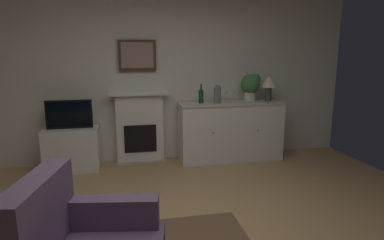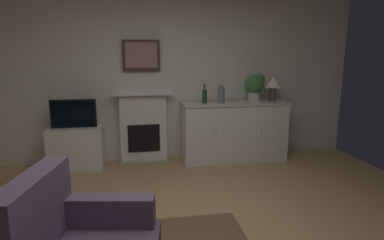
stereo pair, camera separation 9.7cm
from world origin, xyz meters
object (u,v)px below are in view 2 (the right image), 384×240
at_px(tv_cabinet, 77,148).
at_px(vase_decorative, 221,94).
at_px(fireplace_unit, 144,127).
at_px(framed_picture, 141,55).
at_px(sideboard_cabinet, 234,131).
at_px(wine_bottle, 205,96).
at_px(wine_glass_left, 230,95).
at_px(wine_glass_center, 237,94).
at_px(table_lamp, 273,84).
at_px(tv_set, 74,114).
at_px(potted_plant_small, 255,85).

bearing_deg(tv_cabinet, vase_decorative, -1.74).
distance_m(fireplace_unit, framed_picture, 1.08).
relative_size(fireplace_unit, sideboard_cabinet, 0.68).
relative_size(wine_bottle, wine_glass_left, 1.76).
distance_m(sideboard_cabinet, wine_glass_center, 0.58).
height_order(sideboard_cabinet, wine_bottle, wine_bottle).
relative_size(table_lamp, tv_cabinet, 0.53).
xyz_separation_m(table_lamp, wine_glass_center, (-0.58, 0.03, -0.16)).
distance_m(tv_cabinet, tv_set, 0.51).
height_order(fireplace_unit, potted_plant_small, potted_plant_small).
bearing_deg(tv_set, framed_picture, 13.31).
relative_size(table_lamp, wine_glass_left, 2.42).
relative_size(wine_glass_left, tv_set, 0.27).
bearing_deg(wine_glass_left, potted_plant_small, 6.20).
bearing_deg(tv_cabinet, fireplace_unit, 9.45).
bearing_deg(potted_plant_small, framed_picture, 174.15).
relative_size(fireplace_unit, vase_decorative, 3.91).
bearing_deg(table_lamp, vase_decorative, -176.62).
xyz_separation_m(fireplace_unit, vase_decorative, (1.16, -0.23, 0.51)).
height_order(wine_glass_left, potted_plant_small, potted_plant_small).
xyz_separation_m(table_lamp, vase_decorative, (-0.85, -0.05, -0.14)).
distance_m(table_lamp, vase_decorative, 0.86).
xyz_separation_m(framed_picture, table_lamp, (2.01, -0.22, -0.43)).
bearing_deg(wine_glass_left, wine_bottle, 179.20).
height_order(table_lamp, wine_glass_center, table_lamp).
bearing_deg(vase_decorative, wine_bottle, 166.77).
relative_size(vase_decorative, tv_set, 0.45).
relative_size(framed_picture, potted_plant_small, 1.28).
xyz_separation_m(wine_glass_left, tv_cabinet, (-2.29, 0.01, -0.73)).
height_order(framed_picture, wine_glass_center, framed_picture).
bearing_deg(potted_plant_small, wine_bottle, -177.25).
xyz_separation_m(vase_decorative, tv_set, (-2.13, 0.04, -0.24)).
distance_m(fireplace_unit, table_lamp, 2.12).
bearing_deg(wine_glass_left, framed_picture, 170.47).
relative_size(framed_picture, tv_cabinet, 0.73).
relative_size(wine_glass_center, potted_plant_small, 0.38).
relative_size(fireplace_unit, tv_set, 1.77).
bearing_deg(tv_cabinet, wine_bottle, -0.26).
xyz_separation_m(wine_glass_center, vase_decorative, (-0.27, -0.08, 0.02)).
distance_m(sideboard_cabinet, potted_plant_small, 0.79).
relative_size(framed_picture, vase_decorative, 1.96).
bearing_deg(potted_plant_small, table_lamp, -9.24).
bearing_deg(vase_decorative, wine_glass_left, 17.64).
bearing_deg(framed_picture, tv_cabinet, -167.99).
height_order(wine_bottle, potted_plant_small, potted_plant_small).
xyz_separation_m(sideboard_cabinet, tv_set, (-2.37, -0.01, 0.36)).
bearing_deg(tv_set, vase_decorative, -1.12).
relative_size(table_lamp, tv_set, 0.65).
xyz_separation_m(framed_picture, sideboard_cabinet, (1.40, -0.22, -1.17)).
distance_m(wine_bottle, tv_set, 1.91).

